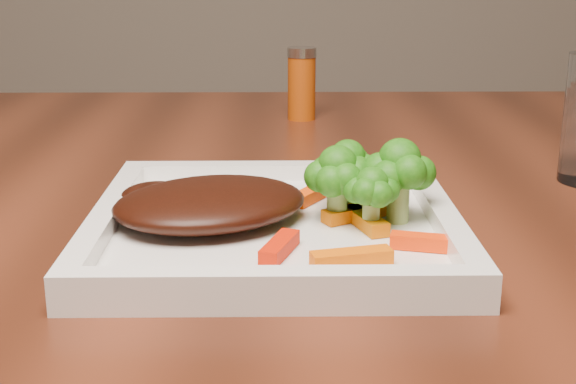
{
  "coord_description": "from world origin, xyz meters",
  "views": [
    {
      "loc": [
        -0.09,
        -0.9,
        0.96
      ],
      "look_at": [
        -0.08,
        -0.33,
        0.79
      ],
      "focal_mm": 50.0,
      "sensor_mm": 36.0,
      "label": 1
    }
  ],
  "objects": [
    {
      "name": "steak",
      "position": [
        -0.14,
        -0.33,
        0.78
      ],
      "size": [
        0.18,
        0.17,
        0.03
      ],
      "primitive_type": "ellipsoid",
      "rotation": [
        0.0,
        0.0,
        0.42
      ],
      "color": "black",
      "rests_on": "plate"
    },
    {
      "name": "broccoli_1",
      "position": [
        0.0,
        -0.33,
        0.79
      ],
      "size": [
        0.07,
        0.07,
        0.06
      ],
      "primitive_type": null,
      "rotation": [
        0.0,
        0.0,
        0.14
      ],
      "color": "#296B11",
      "rests_on": "plate"
    },
    {
      "name": "carrot_0",
      "position": [
        -0.04,
        -0.42,
        0.77
      ],
      "size": [
        0.06,
        0.03,
        0.01
      ],
      "primitive_type": "cube",
      "rotation": [
        0.0,
        0.0,
        0.23
      ],
      "color": "#E75D03",
      "rests_on": "plate"
    },
    {
      "name": "broccoli_0",
      "position": [
        -0.03,
        -0.3,
        0.8
      ],
      "size": [
        0.07,
        0.07,
        0.07
      ],
      "primitive_type": null,
      "rotation": [
        0.0,
        0.0,
        0.41
      ],
      "color": "#1C6E12",
      "rests_on": "plate"
    },
    {
      "name": "spice_shaker",
      "position": [
        -0.06,
        0.12,
        0.8
      ],
      "size": [
        0.04,
        0.04,
        0.09
      ],
      "primitive_type": "cylinder",
      "rotation": [
        0.0,
        0.0,
        -0.27
      ],
      "color": "#A33F09",
      "rests_on": "dining_table"
    },
    {
      "name": "carrot_6",
      "position": [
        -0.03,
        -0.32,
        0.77
      ],
      "size": [
        0.05,
        0.04,
        0.01
      ],
      "primitive_type": "cube",
      "rotation": [
        0.0,
        0.0,
        0.52
      ],
      "color": "#CB5B03",
      "rests_on": "plate"
    },
    {
      "name": "carrot_2",
      "position": [
        -0.09,
        -0.4,
        0.77
      ],
      "size": [
        0.03,
        0.05,
        0.01
      ],
      "primitive_type": "cube",
      "rotation": [
        0.0,
        0.0,
        1.24
      ],
      "color": "red",
      "rests_on": "plate"
    },
    {
      "name": "carrot_5",
      "position": [
        -0.02,
        -0.34,
        0.77
      ],
      "size": [
        0.03,
        0.06,
        0.01
      ],
      "primitive_type": "cube",
      "rotation": [
        0.0,
        0.0,
        -1.26
      ],
      "color": "#CF6703",
      "rests_on": "plate"
    },
    {
      "name": "broccoli_3",
      "position": [
        -0.04,
        -0.33,
        0.79
      ],
      "size": [
        0.06,
        0.06,
        0.06
      ],
      "primitive_type": null,
      "rotation": [
        0.0,
        0.0,
        0.08
      ],
      "color": "#276210",
      "rests_on": "plate"
    },
    {
      "name": "plate",
      "position": [
        -0.09,
        -0.33,
        0.76
      ],
      "size": [
        0.27,
        0.27,
        0.01
      ],
      "primitive_type": "cube",
      "color": "white",
      "rests_on": "dining_table"
    },
    {
      "name": "broccoli_2",
      "position": [
        -0.02,
        -0.35,
        0.79
      ],
      "size": [
        0.06,
        0.06,
        0.06
      ],
      "primitive_type": null,
      "rotation": [
        0.0,
        0.0,
        -0.25
      ],
      "color": "#246D12",
      "rests_on": "plate"
    },
    {
      "name": "carrot_1",
      "position": [
        0.01,
        -0.39,
        0.77
      ],
      "size": [
        0.05,
        0.02,
        0.01
      ],
      "primitive_type": "cube",
      "rotation": [
        0.0,
        0.0,
        -0.25
      ],
      "color": "#FF3504",
      "rests_on": "plate"
    },
    {
      "name": "carrot_4",
      "position": [
        -0.06,
        -0.27,
        0.77
      ],
      "size": [
        0.04,
        0.05,
        0.01
      ],
      "primitive_type": "cube",
      "rotation": [
        0.0,
        0.0,
        1.01
      ],
      "color": "#F44303",
      "rests_on": "plate"
    }
  ]
}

